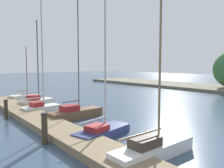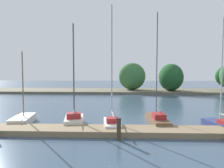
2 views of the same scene
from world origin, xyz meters
TOP-DOWN VIEW (x-y plane):
  - dock_pier at (0.00, 11.08)m, footprint 22.96×1.80m
  - sailboat_0 at (-10.15, 13.45)m, footprint 1.61×3.15m
  - sailboat_1 at (-6.29, 13.09)m, footprint 1.74×2.94m
  - sailboat_2 at (-3.56, 12.40)m, footprint 1.33×3.18m
  - sailboat_3 at (-0.37, 13.50)m, footprint 1.35×3.96m
  - sailboat_4 at (3.80, 12.59)m, footprint 1.83×3.51m
  - sailboat_5 at (7.06, 12.65)m, footprint 1.05×4.16m
  - mooring_piling_1 at (-3.06, 9.80)m, footprint 0.28×0.28m
  - mooring_piling_2 at (3.02, 9.92)m, footprint 0.31×0.31m

SIDE VIEW (x-z plane):
  - dock_pier at x=0.00m, z-range 0.00..0.35m
  - sailboat_0 at x=-10.15m, z-range -2.32..2.95m
  - sailboat_4 at x=3.80m, z-range -3.33..4.05m
  - sailboat_5 at x=7.06m, z-range -3.10..3.88m
  - sailboat_3 at x=-0.37m, z-range -3.62..4.40m
  - sailboat_1 at x=-6.29m, z-range -3.16..4.02m
  - sailboat_2 at x=-3.56m, z-range -3.65..4.57m
  - mooring_piling_1 at x=-3.06m, z-range 0.01..1.26m
  - mooring_piling_2 at x=3.02m, z-range 0.01..1.40m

